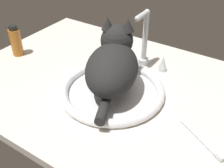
{
  "coord_description": "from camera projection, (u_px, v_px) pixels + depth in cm",
  "views": [
    {
      "loc": [
        45.16,
        -67.38,
        60.7
      ],
      "look_at": [
        4.34,
        -4.72,
        7.0
      ],
      "focal_mm": 43.55,
      "sensor_mm": 36.0,
      "label": 1
    }
  ],
  "objects": [
    {
      "name": "faucet",
      "position": [
        144.0,
        46.0,
        1.05
      ],
      "size": [
        20.07,
        10.17,
        23.01
      ],
      "color": "silver",
      "rests_on": "countertop"
    },
    {
      "name": "toothbrush",
      "position": [
        202.0,
        140.0,
        0.76
      ],
      "size": [
        15.12,
        9.72,
        1.7
      ],
      "color": "silver",
      "rests_on": "countertop"
    },
    {
      "name": "countertop",
      "position": [
        109.0,
        86.0,
        1.0
      ],
      "size": [
        108.14,
        77.51,
        3.0
      ],
      "primitive_type": "cube",
      "color": "silver",
      "rests_on": "ground"
    },
    {
      "name": "cat",
      "position": [
        113.0,
        62.0,
        0.9
      ],
      "size": [
        25.9,
        34.95,
        20.3
      ],
      "color": "black",
      "rests_on": "sink_basin"
    },
    {
      "name": "amber_bottle",
      "position": [
        16.0,
        41.0,
        1.13
      ],
      "size": [
        4.6,
        4.6,
        13.25
      ],
      "color": "#B2661E",
      "rests_on": "countertop"
    },
    {
      "name": "sink_basin",
      "position": [
        112.0,
        90.0,
        0.94
      ],
      "size": [
        36.29,
        36.29,
        3.0
      ],
      "color": "white",
      "rests_on": "countertop"
    }
  ]
}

